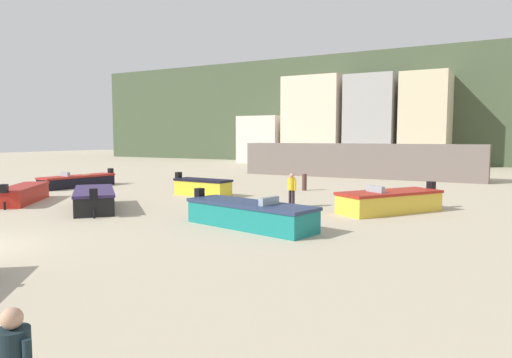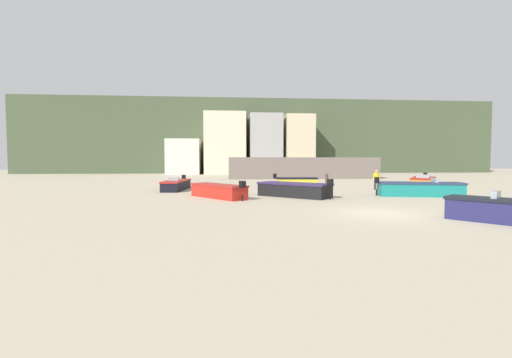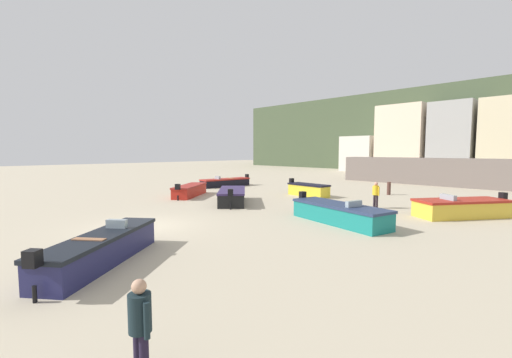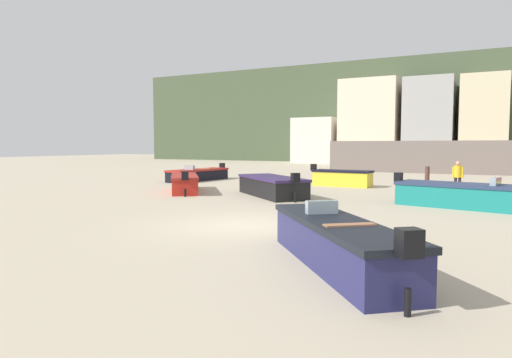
# 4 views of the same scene
# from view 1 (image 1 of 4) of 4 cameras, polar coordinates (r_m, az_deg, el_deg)

# --- Properties ---
(headland_hill) EXTENTS (90.00, 32.00, 13.90)m
(headland_hill) POSITION_cam_1_polar(r_m,az_deg,el_deg) (74.81, 17.96, 7.74)
(headland_hill) COLOR #404D34
(headland_hill) RESTS_ON ground
(harbor_pier) EXTENTS (19.56, 2.40, 2.77)m
(harbor_pier) POSITION_cam_1_polar(r_m,az_deg,el_deg) (38.99, 12.41, 2.25)
(harbor_pier) COLOR #6C6059
(harbor_pier) RESTS_ON ground
(townhouse_left) EXTENTS (5.64, 5.76, 6.00)m
(townhouse_left) POSITION_cam_1_polar(r_m,az_deg,el_deg) (61.19, 1.17, 4.91)
(townhouse_left) COLOR beige
(townhouse_left) RESTS_ON ground
(townhouse_centre_right) EXTENTS (7.09, 6.65, 10.64)m
(townhouse_centre_right) POSITION_cam_1_polar(r_m,az_deg,el_deg) (58.69, 7.59, 7.12)
(townhouse_centre_right) COLOR beige
(townhouse_centre_right) RESTS_ON ground
(townhouse_right) EXTENTS (5.59, 5.26, 10.42)m
(townhouse_right) POSITION_cam_1_polar(r_m,az_deg,el_deg) (55.86, 14.14, 7.00)
(townhouse_right) COLOR #9A9A97
(townhouse_right) RESTS_ON ground
(townhouse_far_right) EXTENTS (4.98, 6.42, 10.34)m
(townhouse_far_right) POSITION_cam_1_polar(r_m,az_deg,el_deg) (55.24, 20.28, 6.81)
(townhouse_far_right) COLOR beige
(townhouse_far_right) RESTS_ON ground
(boat_black_1) EXTENTS (4.72, 4.50, 1.24)m
(boat_black_1) POSITION_cam_1_polar(r_m,az_deg,el_deg) (22.48, -19.36, -2.38)
(boat_black_1) COLOR black
(boat_black_1) RESTS_ON ground
(boat_red_2) EXTENTS (3.77, 4.41, 1.18)m
(boat_red_2) POSITION_cam_1_polar(r_m,az_deg,el_deg) (26.22, -26.84, -1.66)
(boat_red_2) COLOR red
(boat_red_2) RESTS_ON ground
(boat_yellow_3) EXTENTS (3.72, 1.47, 1.27)m
(boat_yellow_3) POSITION_cam_1_polar(r_m,az_deg,el_deg) (26.36, -6.62, -1.00)
(boat_yellow_3) COLOR gold
(boat_yellow_3) RESTS_ON ground
(boat_black_4) EXTENTS (1.86, 5.43, 1.10)m
(boat_black_4) POSITION_cam_1_polar(r_m,az_deg,el_deg) (32.81, -21.16, -0.24)
(boat_black_4) COLOR black
(boat_black_4) RESTS_ON ground
(boat_yellow_5) EXTENTS (4.13, 4.97, 1.26)m
(boat_yellow_5) POSITION_cam_1_polar(r_m,az_deg,el_deg) (21.22, 16.17, -2.68)
(boat_yellow_5) COLOR gold
(boat_yellow_5) RESTS_ON ground
(boat_teal_6) EXTENTS (5.62, 2.72, 1.25)m
(boat_teal_6) POSITION_cam_1_polar(r_m,az_deg,el_deg) (17.00, -0.77, -4.42)
(boat_teal_6) COLOR #167670
(boat_teal_6) RESTS_ON ground
(mooring_post_near_water) EXTENTS (0.29, 0.29, 1.03)m
(mooring_post_near_water) POSITION_cam_1_polar(r_m,az_deg,el_deg) (28.86, 6.00, -0.39)
(mooring_post_near_water) COLOR #4D3029
(mooring_post_near_water) RESTS_ON ground
(beach_walker_foreground) EXTENTS (0.53, 0.43, 1.62)m
(beach_walker_foreground) POSITION_cam_1_polar(r_m,az_deg,el_deg) (21.85, 4.43, -1.02)
(beach_walker_foreground) COLOR black
(beach_walker_foreground) RESTS_ON ground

